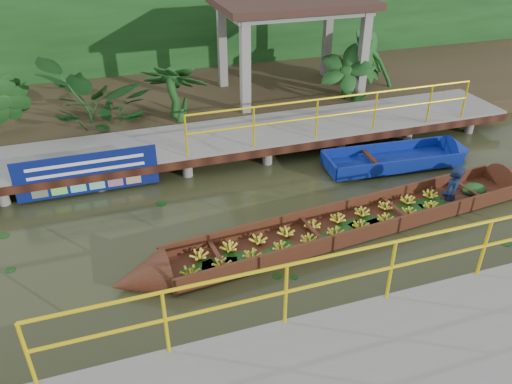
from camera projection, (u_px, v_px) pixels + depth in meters
name	position (u px, v px, depth m)	size (l,w,h in m)	color
ground	(265.00, 230.00, 9.91)	(80.00, 80.00, 0.00)	#30351A
land_strip	(187.00, 96.00, 15.91)	(30.00, 8.00, 0.45)	#372C1B
far_dock	(221.00, 139.00, 12.47)	(16.00, 2.06, 1.66)	gray
near_dock	(442.00, 370.00, 6.60)	(18.00, 2.40, 1.73)	gray
pavilion	(292.00, 13.00, 14.43)	(4.40, 3.00, 3.00)	gray
foliage_backdrop	(169.00, 23.00, 17.05)	(30.00, 0.80, 4.00)	#123912
vendor_boat	(367.00, 216.00, 9.96)	(9.62, 1.83, 2.00)	#3D1C10
moored_blue_boat	(426.00, 156.00, 12.36)	(3.93, 1.29, 0.92)	navy
blue_banner	(88.00, 173.00, 10.77)	(3.01, 0.04, 0.94)	navy
tropical_plants	(167.00, 89.00, 13.33)	(14.33, 1.33, 1.67)	#123912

